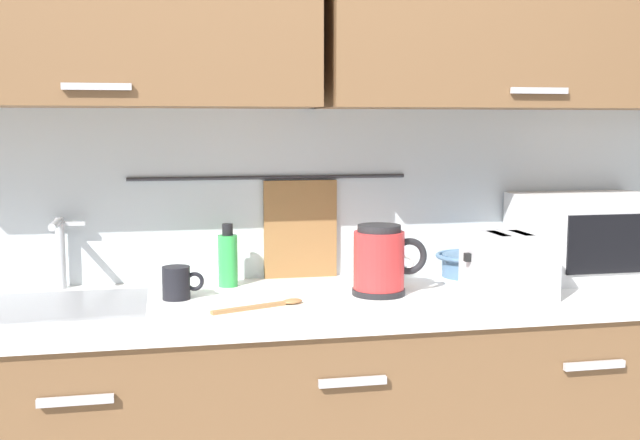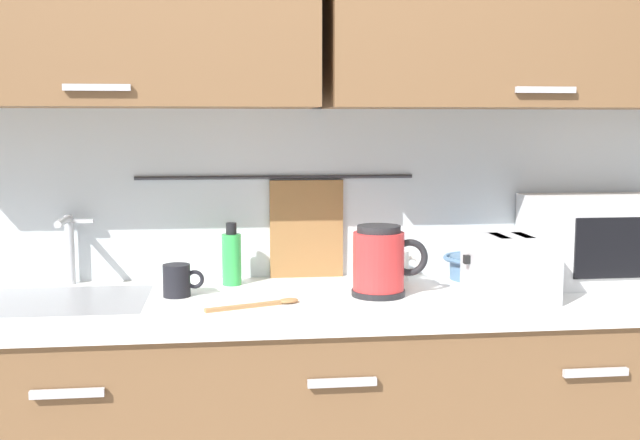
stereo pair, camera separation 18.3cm
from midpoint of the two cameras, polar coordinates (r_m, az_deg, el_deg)
counter_unit at (r=2.41m, az=2.52°, el=-15.98°), size 2.53×0.64×0.90m
back_wall_assembly at (r=2.45m, az=2.01°, el=9.99°), size 3.70×0.41×2.50m
sink_faucet at (r=2.47m, az=-16.20°, el=-1.46°), size 0.09×0.17×0.22m
microwave at (r=2.65m, az=22.25°, el=-1.33°), size 0.46×0.35×0.27m
electric_kettle at (r=2.26m, az=6.81°, el=-3.11°), size 0.23×0.16×0.21m
dish_soap_bottle at (r=2.40m, az=-4.43°, el=-2.82°), size 0.06×0.06×0.20m
mug_near_sink at (r=2.26m, az=-8.28°, el=-4.49°), size 0.12×0.08×0.09m
mixing_bowl at (r=2.56m, az=13.57°, el=-3.32°), size 0.21×0.21×0.08m
toaster at (r=2.26m, az=16.25°, el=-3.47°), size 0.26×0.17×0.19m
mug_by_kettle at (r=2.50m, az=7.86°, el=-3.37°), size 0.12×0.08×0.09m
wooden_spoon at (r=2.13m, az=-1.70°, el=-6.27°), size 0.27×0.12×0.01m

